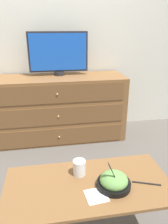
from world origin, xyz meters
The scene contains 9 objects.
ground_plane centered at (0.00, 0.00, 0.00)m, with size 12.00×12.00×0.00m, color #56514C.
wall_back centered at (0.00, 0.03, 1.30)m, with size 12.00×0.05×2.60m.
dresser centered at (0.05, -0.30, 0.40)m, with size 1.68×0.55×0.80m.
tv centered at (0.10, -0.20, 1.07)m, with size 0.71×0.12×0.51m.
coffee_table centered at (0.17, -1.82, 0.40)m, with size 1.05×0.51×0.46m.
takeout_bowl centered at (0.31, -1.87, 0.50)m, with size 0.21×0.21×0.19m.
drink_cup centered at (0.12, -1.71, 0.51)m, with size 0.08×0.08×0.10m.
napkin centered at (0.19, -1.93, 0.46)m, with size 0.14×0.14×0.00m.
knife centered at (0.53, -1.88, 0.46)m, with size 0.17×0.07×0.01m.
Camera 1 is at (-0.05, -2.90, 1.39)m, focal length 35.00 mm.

